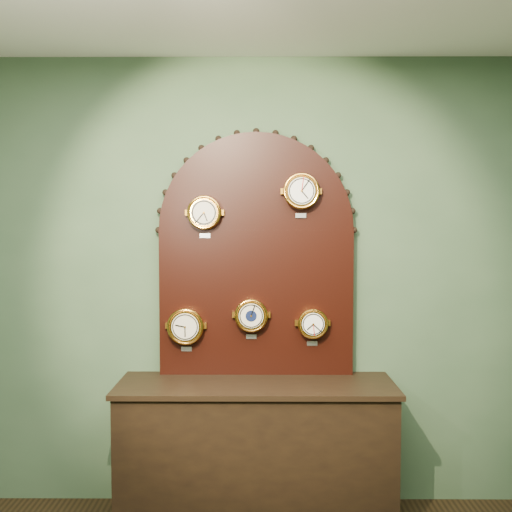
{
  "coord_description": "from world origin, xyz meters",
  "views": [
    {
      "loc": [
        0.02,
        -1.23,
        1.77
      ],
      "look_at": [
        0.0,
        2.25,
        1.58
      ],
      "focal_mm": 41.74,
      "sensor_mm": 36.0,
      "label": 1
    }
  ],
  "objects_px": {
    "roman_clock": "(204,213)",
    "barometer": "(251,315)",
    "arabic_clock": "(301,191)",
    "tide_clock": "(313,323)",
    "shop_counter": "(256,454)",
    "hygrometer": "(186,326)",
    "display_board": "(256,247)"
  },
  "relations": [
    {
      "from": "shop_counter",
      "to": "hygrometer",
      "type": "height_order",
      "value": "hygrometer"
    },
    {
      "from": "display_board",
      "to": "barometer",
      "type": "relative_size",
      "value": 5.99
    },
    {
      "from": "roman_clock",
      "to": "barometer",
      "type": "bearing_deg",
      "value": -0.02
    },
    {
      "from": "barometer",
      "to": "display_board",
      "type": "bearing_deg",
      "value": 65.64
    },
    {
      "from": "barometer",
      "to": "shop_counter",
      "type": "bearing_deg",
      "value": -78.98
    },
    {
      "from": "hygrometer",
      "to": "barometer",
      "type": "relative_size",
      "value": 1.08
    },
    {
      "from": "arabic_clock",
      "to": "barometer",
      "type": "height_order",
      "value": "arabic_clock"
    },
    {
      "from": "arabic_clock",
      "to": "barometer",
      "type": "distance_m",
      "value": 0.82
    },
    {
      "from": "arabic_clock",
      "to": "tide_clock",
      "type": "relative_size",
      "value": 1.14
    },
    {
      "from": "display_board",
      "to": "tide_clock",
      "type": "relative_size",
      "value": 6.44
    },
    {
      "from": "arabic_clock",
      "to": "tide_clock",
      "type": "xyz_separation_m",
      "value": [
        0.07,
        0.0,
        -0.81
      ]
    },
    {
      "from": "arabic_clock",
      "to": "tide_clock",
      "type": "height_order",
      "value": "arabic_clock"
    },
    {
      "from": "shop_counter",
      "to": "tide_clock",
      "type": "distance_m",
      "value": 0.85
    },
    {
      "from": "arabic_clock",
      "to": "barometer",
      "type": "xyz_separation_m",
      "value": [
        -0.3,
        0.0,
        -0.76
      ]
    },
    {
      "from": "hygrometer",
      "to": "display_board",
      "type": "bearing_deg",
      "value": 8.74
    },
    {
      "from": "hygrometer",
      "to": "tide_clock",
      "type": "bearing_deg",
      "value": 0.08
    },
    {
      "from": "shop_counter",
      "to": "tide_clock",
      "type": "bearing_deg",
      "value": 23.98
    },
    {
      "from": "shop_counter",
      "to": "arabic_clock",
      "type": "bearing_deg",
      "value": 29.33
    },
    {
      "from": "shop_counter",
      "to": "barometer",
      "type": "xyz_separation_m",
      "value": [
        -0.03,
        0.15,
        0.81
      ]
    },
    {
      "from": "tide_clock",
      "to": "arabic_clock",
      "type": "bearing_deg",
      "value": -179.29
    },
    {
      "from": "display_board",
      "to": "arabic_clock",
      "type": "height_order",
      "value": "display_board"
    },
    {
      "from": "hygrometer",
      "to": "arabic_clock",
      "type": "bearing_deg",
      "value": 0.01
    },
    {
      "from": "roman_clock",
      "to": "barometer",
      "type": "distance_m",
      "value": 0.69
    },
    {
      "from": "display_board",
      "to": "roman_clock",
      "type": "relative_size",
      "value": 5.94
    },
    {
      "from": "shop_counter",
      "to": "hygrometer",
      "type": "bearing_deg",
      "value": 160.47
    },
    {
      "from": "shop_counter",
      "to": "hygrometer",
      "type": "relative_size",
      "value": 5.81
    },
    {
      "from": "arabic_clock",
      "to": "tide_clock",
      "type": "bearing_deg",
      "value": 0.71
    },
    {
      "from": "roman_clock",
      "to": "barometer",
      "type": "xyz_separation_m",
      "value": [
        0.28,
        -0.0,
        -0.63
      ]
    },
    {
      "from": "barometer",
      "to": "tide_clock",
      "type": "xyz_separation_m",
      "value": [
        0.38,
        0.0,
        -0.05
      ]
    },
    {
      "from": "barometer",
      "to": "tide_clock",
      "type": "relative_size",
      "value": 1.08
    },
    {
      "from": "display_board",
      "to": "arabic_clock",
      "type": "distance_m",
      "value": 0.44
    },
    {
      "from": "barometer",
      "to": "roman_clock",
      "type": "bearing_deg",
      "value": 179.98
    }
  ]
}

